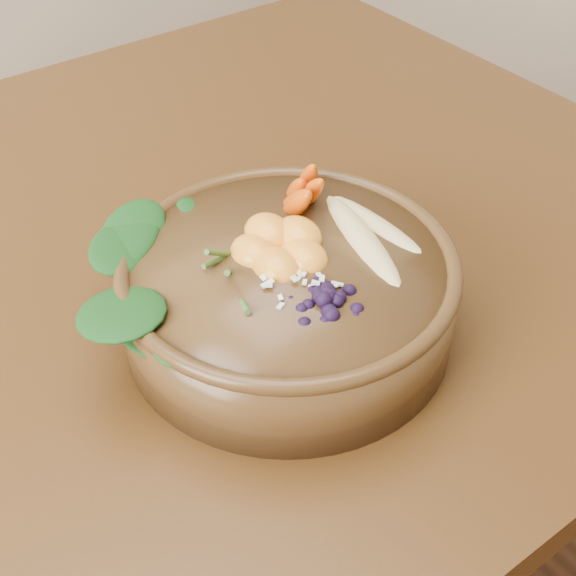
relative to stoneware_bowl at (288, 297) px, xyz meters
name	(u,v)px	position (x,y,z in m)	size (l,w,h in m)	color
stoneware_bowl	(288,297)	(0.00, 0.00, 0.00)	(0.29, 0.29, 0.08)	#51361A
kale_heap	(208,219)	(-0.04, 0.06, 0.06)	(0.19, 0.17, 0.04)	#134C15
carrot_cluster	(297,162)	(0.06, 0.07, 0.08)	(0.06, 0.06, 0.08)	#D65209
banana_halves	(370,218)	(0.08, -0.01, 0.05)	(0.07, 0.16, 0.03)	#E0CC84
mandarin_cluster	(280,235)	(0.00, 0.02, 0.05)	(0.08, 0.09, 0.03)	orange
blueberry_pile	(329,284)	(-0.01, -0.06, 0.06)	(0.13, 0.10, 0.04)	black
coconut_flakes	(302,271)	(0.00, -0.02, 0.04)	(0.09, 0.07, 0.01)	white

